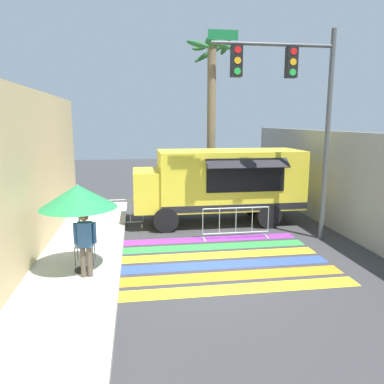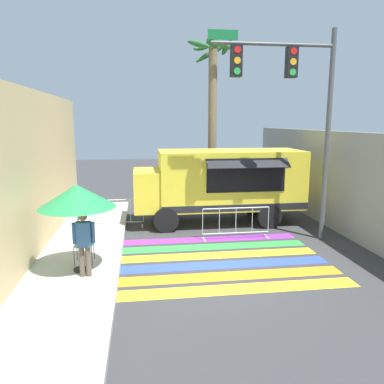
{
  "view_description": "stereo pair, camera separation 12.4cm",
  "coord_description": "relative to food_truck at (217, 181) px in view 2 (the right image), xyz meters",
  "views": [
    {
      "loc": [
        -2.04,
        -9.33,
        3.86
      ],
      "look_at": [
        -0.22,
        2.84,
        1.54
      ],
      "focal_mm": 35.0,
      "sensor_mm": 36.0,
      "label": 1
    },
    {
      "loc": [
        -1.92,
        -9.35,
        3.86
      ],
      "look_at": [
        -0.22,
        2.84,
        1.54
      ],
      "focal_mm": 35.0,
      "sensor_mm": 36.0,
      "label": 2
    }
  ],
  "objects": [
    {
      "name": "ground_plane",
      "position": [
        -0.97,
        -4.43,
        -1.63
      ],
      "size": [
        60.0,
        60.0,
        0.0
      ],
      "primitive_type": "plane",
      "color": "#38383A"
    },
    {
      "name": "sidewalk_left",
      "position": [
        -5.69,
        -4.43,
        -1.55
      ],
      "size": [
        4.4,
        16.0,
        0.17
      ],
      "color": "#B7B5AD",
      "rests_on": "ground_plane"
    },
    {
      "name": "building_left_facade",
      "position": [
        -5.89,
        -4.43,
        0.74
      ],
      "size": [
        0.25,
        16.0,
        4.74
      ],
      "color": "#DBBC84",
      "rests_on": "ground_plane"
    },
    {
      "name": "concrete_wall_right",
      "position": [
        4.05,
        -1.43,
        0.13
      ],
      "size": [
        0.2,
        16.0,
        3.53
      ],
      "color": "gray",
      "rests_on": "ground_plane"
    },
    {
      "name": "crosswalk_painted",
      "position": [
        -0.97,
        -3.93,
        -1.63
      ],
      "size": [
        6.4,
        4.36,
        0.01
      ],
      "color": "yellow",
      "rests_on": "ground_plane"
    },
    {
      "name": "food_truck",
      "position": [
        0.0,
        0.0,
        0.0
      ],
      "size": [
        6.32,
        2.67,
        2.79
      ],
      "color": "yellow",
      "rests_on": "ground_plane"
    },
    {
      "name": "traffic_signal_pole",
      "position": [
        1.83,
        -2.48,
        3.05
      ],
      "size": [
        3.99,
        0.29,
        6.65
      ],
      "color": "#515456",
      "rests_on": "ground_plane"
    },
    {
      "name": "patio_umbrella",
      "position": [
        -4.43,
        -4.6,
        0.45
      ],
      "size": [
        1.86,
        1.86,
        2.2
      ],
      "color": "black",
      "rests_on": "sidewalk_left"
    },
    {
      "name": "folding_chair",
      "position": [
        -4.42,
        -3.94,
        -0.87
      ],
      "size": [
        0.47,
        0.47,
        0.97
      ],
      "rotation": [
        0.0,
        0.0,
        0.28
      ],
      "color": "#4C4C51",
      "rests_on": "sidewalk_left"
    },
    {
      "name": "vendor_person",
      "position": [
        -4.27,
        -4.96,
        -0.56
      ],
      "size": [
        0.53,
        0.21,
        1.6
      ],
      "rotation": [
        0.0,
        0.0,
        0.21
      ],
      "color": "brown",
      "rests_on": "sidewalk_left"
    },
    {
      "name": "barricade_front",
      "position": [
        0.22,
        -2.05,
        -1.1
      ],
      "size": [
        2.27,
        0.44,
        1.06
      ],
      "color": "#B7BABF",
      "rests_on": "ground_plane"
    },
    {
      "name": "barricade_side",
      "position": [
        -3.75,
        -0.17,
        -1.11
      ],
      "size": [
        1.88,
        0.44,
        1.06
      ],
      "color": "#B7BABF",
      "rests_on": "ground_plane"
    },
    {
      "name": "palm_tree",
      "position": [
        0.38,
        3.15,
        3.26
      ],
      "size": [
        2.18,
        2.28,
        7.56
      ],
      "color": "#7A664C",
      "rests_on": "ground_plane"
    }
  ]
}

